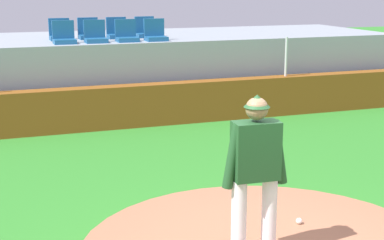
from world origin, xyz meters
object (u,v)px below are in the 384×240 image
object	(u,v)px
pitcher	(255,164)
stadium_chair_5	(89,32)
stadium_chair_0	(64,36)
stadium_chair_2	(126,35)
baseball	(299,221)
stadium_chair_6	(117,32)
stadium_chair_7	(145,31)
stadium_chair_3	(155,34)
stadium_chair_4	(60,33)
stadium_chair_1	(95,35)

from	to	relation	value
pitcher	stadium_chair_5	size ratio (longest dim) A/B	3.45
pitcher	stadium_chair_0	xyz separation A→B (m)	(-0.86, 8.01, 0.65)
stadium_chair_2	baseball	bearing A→B (deg)	92.37
stadium_chair_6	stadium_chair_7	size ratio (longest dim) A/B	1.00
pitcher	stadium_chair_0	distance (m)	8.08
baseball	stadium_chair_6	size ratio (longest dim) A/B	0.15
stadium_chair_2	stadium_chair_3	size ratio (longest dim) A/B	1.00
pitcher	stadium_chair_0	world-z (taller)	stadium_chair_0
pitcher	stadium_chair_4	distance (m)	8.94
baseball	stadium_chair_1	size ratio (longest dim) A/B	0.15
pitcher	stadium_chair_3	xyz separation A→B (m)	(1.23, 7.97, 0.65)
pitcher	stadium_chair_7	bearing A→B (deg)	85.57
stadium_chair_4	stadium_chair_0	bearing A→B (deg)	88.76
pitcher	stadium_chair_1	xyz separation A→B (m)	(-0.16, 8.01, 0.65)
baseball	stadium_chair_4	xyz separation A→B (m)	(-1.70, 8.34, 1.61)
stadium_chair_7	pitcher	bearing A→B (deg)	82.06
stadium_chair_1	stadium_chair_7	world-z (taller)	same
stadium_chair_3	stadium_chair_4	size ratio (longest dim) A/B	1.00
pitcher	stadium_chair_1	size ratio (longest dim) A/B	3.45
baseball	stadium_chair_6	xyz separation A→B (m)	(-0.33, 8.34, 1.61)
stadium_chair_1	stadium_chair_6	world-z (taller)	same
stadium_chair_4	stadium_chair_5	bearing A→B (deg)	-176.27
stadium_chair_7	stadium_chair_5	bearing A→B (deg)	-0.93
stadium_chair_1	stadium_chair_5	bearing A→B (deg)	-90.42
stadium_chair_5	stadium_chair_6	distance (m)	0.68
stadium_chair_1	stadium_chair_5	xyz separation A→B (m)	(0.01, 0.92, 0.00)
pitcher	stadium_chair_4	bearing A→B (deg)	98.90
stadium_chair_1	stadium_chair_6	xyz separation A→B (m)	(0.69, 0.87, 0.00)
stadium_chair_4	stadium_chair_5	size ratio (longest dim) A/B	1.00
stadium_chair_0	stadium_chair_7	size ratio (longest dim) A/B	1.00
stadium_chair_5	stadium_chair_6	xyz separation A→B (m)	(0.68, -0.05, 0.00)
stadium_chair_1	stadium_chair_2	world-z (taller)	same
baseball	stadium_chair_2	bearing A→B (deg)	92.37
pitcher	baseball	size ratio (longest dim) A/B	23.30
baseball	stadium_chair_1	world-z (taller)	stadium_chair_1
stadium_chair_1	stadium_chair_6	size ratio (longest dim) A/B	1.00
stadium_chair_4	stadium_chair_5	world-z (taller)	same
stadium_chair_2	stadium_chair_7	distance (m)	1.14
stadium_chair_2	stadium_chair_4	bearing A→B (deg)	-32.66
stadium_chair_3	stadium_chair_0	bearing A→B (deg)	-0.89
stadium_chair_4	stadium_chair_7	distance (m)	2.08
stadium_chair_1	stadium_chair_5	distance (m)	0.92
stadium_chair_6	stadium_chair_7	bearing A→B (deg)	-177.67
stadium_chair_6	stadium_chair_7	xyz separation A→B (m)	(0.72, 0.03, 0.00)
stadium_chair_6	stadium_chair_3	bearing A→B (deg)	127.91
stadium_chair_5	stadium_chair_6	size ratio (longest dim) A/B	1.00
pitcher	stadium_chair_6	xyz separation A→B (m)	(0.53, 8.87, 0.65)
stadium_chair_7	stadium_chair_2	bearing A→B (deg)	52.74
stadium_chair_2	stadium_chair_3	world-z (taller)	same
stadium_chair_1	stadium_chair_4	bearing A→B (deg)	-52.35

